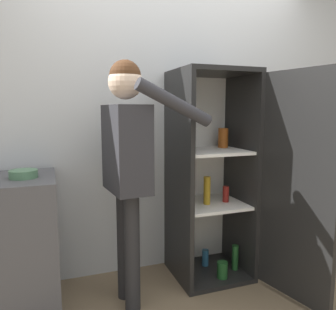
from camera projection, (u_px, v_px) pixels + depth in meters
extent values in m
cube|color=silver|center=(169.00, 121.00, 2.83)|extent=(7.00, 0.06, 2.55)
cube|color=black|center=(209.00, 271.00, 2.77)|extent=(0.60, 0.56, 0.04)
cube|color=black|center=(212.00, 72.00, 2.55)|extent=(0.60, 0.56, 0.04)
cube|color=white|center=(197.00, 170.00, 2.90)|extent=(0.60, 0.03, 1.61)
cube|color=black|center=(178.00, 178.00, 2.56)|extent=(0.04, 0.56, 1.61)
cube|color=black|center=(240.00, 174.00, 2.75)|extent=(0.03, 0.56, 1.61)
cube|color=white|center=(210.00, 204.00, 2.69)|extent=(0.53, 0.49, 0.02)
cube|color=white|center=(211.00, 151.00, 2.63)|extent=(0.53, 0.49, 0.02)
cube|color=black|center=(298.00, 187.00, 2.26)|extent=(0.17, 0.59, 1.61)
cylinder|color=#9E4C19|center=(223.00, 138.00, 2.77)|extent=(0.08, 0.08, 0.16)
cylinder|color=#B78C1E|center=(207.00, 190.00, 2.63)|extent=(0.06, 0.06, 0.23)
cylinder|color=teal|center=(205.00, 258.00, 2.83)|extent=(0.06, 0.06, 0.14)
cylinder|color=maroon|center=(226.00, 194.00, 2.70)|extent=(0.05, 0.05, 0.13)
cylinder|color=#1E5123|center=(222.00, 270.00, 2.62)|extent=(0.09, 0.09, 0.13)
cylinder|color=#1E5123|center=(235.00, 257.00, 2.75)|extent=(0.05, 0.05, 0.21)
cylinder|color=#262628|center=(124.00, 243.00, 2.37)|extent=(0.11, 0.11, 0.82)
cylinder|color=#262628|center=(132.00, 252.00, 2.22)|extent=(0.11, 0.11, 0.82)
cube|color=#2D2D33|center=(126.00, 149.00, 2.20)|extent=(0.27, 0.43, 0.58)
sphere|color=beige|center=(125.00, 82.00, 2.14)|extent=(0.23, 0.23, 0.23)
sphere|color=#4C2D19|center=(125.00, 76.00, 2.13)|extent=(0.21, 0.21, 0.21)
cylinder|color=#2D2D33|center=(116.00, 149.00, 2.41)|extent=(0.08, 0.08, 0.55)
cylinder|color=#2D2D33|center=(175.00, 103.00, 2.06)|extent=(0.54, 0.14, 0.31)
cube|color=#4C4C51|center=(13.00, 246.00, 2.19)|extent=(0.58, 0.61, 0.93)
cylinder|color=#517F5B|center=(23.00, 174.00, 2.12)|extent=(0.18, 0.18, 0.05)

